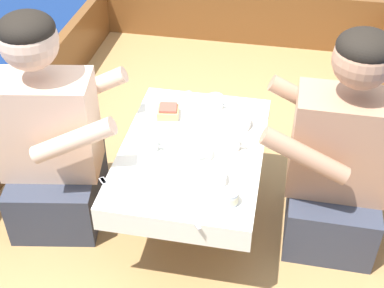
{
  "coord_description": "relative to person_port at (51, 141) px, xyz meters",
  "views": [
    {
      "loc": [
        0.32,
        -1.79,
        2.11
      ],
      "look_at": [
        0.0,
        -0.14,
        0.78
      ],
      "focal_mm": 50.0,
      "sensor_mm": 36.0,
      "label": 1
    }
  ],
  "objects": [
    {
      "name": "utensil_fork_port",
      "position": [
        0.33,
        -0.24,
        0.01
      ],
      "size": [
        0.13,
        0.14,
        0.0
      ],
      "rotation": [
        0.0,
        0.0,
        2.32
      ],
      "color": "silver",
      "rests_on": "cockpit_table"
    },
    {
      "name": "plate_sandwich",
      "position": [
        0.44,
        0.24,
        0.02
      ],
      "size": [
        0.17,
        0.17,
        0.01
      ],
      "color": "white",
      "rests_on": "cockpit_table"
    },
    {
      "name": "coffee_cup_port",
      "position": [
        0.74,
        0.08,
        0.04
      ],
      "size": [
        0.1,
        0.07,
        0.05
      ],
      "color": "white",
      "rests_on": "cockpit_table"
    },
    {
      "name": "bowl_port_near",
      "position": [
        0.73,
        0.24,
        0.03
      ],
      "size": [
        0.15,
        0.15,
        0.04
      ],
      "color": "white",
      "rests_on": "cockpit_table"
    },
    {
      "name": "boat_deck",
      "position": [
        0.59,
        0.19,
        -0.58
      ],
      "size": [
        2.0,
        3.29,
        0.35
      ],
      "primitive_type": "cube",
      "color": "#A87F4C",
      "rests_on": "ground_plane"
    },
    {
      "name": "bowl_center_far",
      "position": [
        0.68,
        -0.13,
        0.03
      ],
      "size": [
        0.15,
        0.15,
        0.04
      ],
      "color": "white",
      "rests_on": "cockpit_table"
    },
    {
      "name": "cockpit_table",
      "position": [
        0.59,
        0.05,
        -0.03
      ],
      "size": [
        0.57,
        0.82,
        0.41
      ],
      "color": "#B2B2B7",
      "rests_on": "boat_deck"
    },
    {
      "name": "sandwich",
      "position": [
        0.44,
        0.24,
        0.04
      ],
      "size": [
        0.1,
        0.1,
        0.05
      ],
      "rotation": [
        0.0,
        0.0,
        0.15
      ],
      "color": "tan",
      "rests_on": "plate_sandwich"
    },
    {
      "name": "utensil_spoon_port",
      "position": [
        0.62,
        -0.29,
        0.02
      ],
      "size": [
        0.12,
        0.14,
        0.01
      ],
      "rotation": [
        0.0,
        0.0,
        2.28
      ],
      "color": "silver",
      "rests_on": "cockpit_table"
    },
    {
      "name": "coffee_cup_starboard",
      "position": [
        0.42,
        0.01,
        0.04
      ],
      "size": [
        0.09,
        0.07,
        0.06
      ],
      "color": "white",
      "rests_on": "cockpit_table"
    },
    {
      "name": "utensil_spoon_center",
      "position": [
        0.49,
        0.41,
        0.02
      ],
      "size": [
        0.04,
        0.17,
        0.01
      ],
      "rotation": [
        0.0,
        0.0,
        1.61
      ],
      "color": "silver",
      "rests_on": "cockpit_table"
    },
    {
      "name": "tin_can",
      "position": [
        0.77,
        -0.23,
        0.04
      ],
      "size": [
        0.07,
        0.07,
        0.05
      ],
      "color": "silver",
      "rests_on": "cockpit_table"
    },
    {
      "name": "bowl_starboard_near",
      "position": [
        0.61,
        0.01,
        0.03
      ],
      "size": [
        0.14,
        0.14,
        0.04
      ],
      "color": "white",
      "rests_on": "cockpit_table"
    },
    {
      "name": "person_starboard",
      "position": [
        1.17,
        0.11,
        -0.01
      ],
      "size": [
        0.52,
        0.44,
        0.96
      ],
      "rotation": [
        0.0,
        0.0,
        3.14
      ],
      "color": "#333847",
      "rests_on": "boat_deck"
    },
    {
      "name": "person_port",
      "position": [
        0.0,
        0.0,
        0.0
      ],
      "size": [
        0.57,
        0.51,
        0.97
      ],
      "rotation": [
        0.0,
        0.0,
        0.17
      ],
      "color": "#333847",
      "rests_on": "boat_deck"
    },
    {
      "name": "utensil_spoon_starboard",
      "position": [
        0.38,
        0.17,
        0.02
      ],
      "size": [
        0.04,
        0.17,
        0.01
      ],
      "rotation": [
        0.0,
        0.0,
        1.5
      ],
      "color": "silver",
      "rests_on": "cockpit_table"
    },
    {
      "name": "bow_coaming",
      "position": [
        0.59,
        1.81,
        -0.21
      ],
      "size": [
        1.88,
        0.06,
        0.37
      ],
      "primitive_type": "cube",
      "color": "brown",
      "rests_on": "boat_deck"
    },
    {
      "name": "plate_bread",
      "position": [
        0.5,
        -0.22,
        0.02
      ],
      "size": [
        0.18,
        0.18,
        0.01
      ],
      "color": "white",
      "rests_on": "cockpit_table"
    },
    {
      "name": "ground_plane",
      "position": [
        0.59,
        0.19,
        -0.75
      ],
      "size": [
        60.0,
        60.0,
        0.0
      ],
      "primitive_type": "plane",
      "color": "navy"
    },
    {
      "name": "utensil_knife_starboard",
      "position": [
        0.63,
        0.14,
        0.01
      ],
      "size": [
        0.12,
        0.14,
        0.0
      ],
      "rotation": [
        0.0,
        0.0,
        2.25
      ],
      "color": "silver",
      "rests_on": "cockpit_table"
    },
    {
      "name": "coffee_cup_center",
      "position": [
        0.63,
        0.35,
        0.05
      ],
      "size": [
        0.1,
        0.07,
        0.06
      ],
      "color": "white",
      "rests_on": "cockpit_table"
    }
  ]
}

